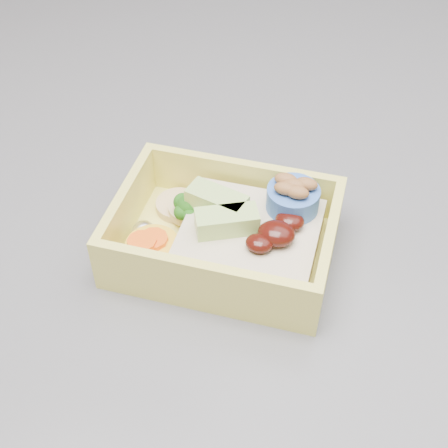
# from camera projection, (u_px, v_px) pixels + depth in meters

# --- Properties ---
(island) EXTENTS (1.24, 0.84, 0.92)m
(island) POSITION_uv_depth(u_px,v_px,m) (318.00, 420.00, 0.89)
(island) COLOR brown
(island) RESTS_ON ground
(bento_box) EXTENTS (0.17, 0.12, 0.06)m
(bento_box) POSITION_uv_depth(u_px,v_px,m) (231.00, 234.00, 0.48)
(bento_box) COLOR #EBE161
(bento_box) RESTS_ON island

